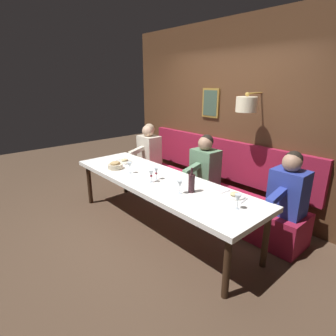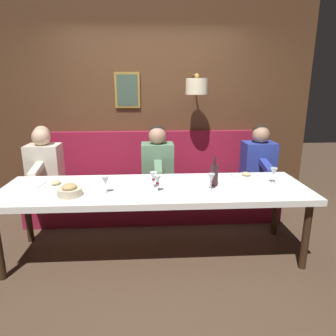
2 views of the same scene
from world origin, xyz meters
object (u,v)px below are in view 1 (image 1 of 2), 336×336
at_px(diner_nearest, 289,186).
at_px(wine_glass_4, 156,171).
at_px(diner_near, 205,162).
at_px(wine_glass_3, 180,184).
at_px(diner_middle, 149,146).
at_px(dining_table, 159,183).
at_px(wine_bottle, 192,183).
at_px(wine_glass_0, 151,174).
at_px(wine_glass_2, 238,199).
at_px(wine_glass_1, 130,165).
at_px(bread_bowl, 115,166).

bearing_deg(diner_nearest, wine_glass_4, 123.57).
relative_size(diner_near, wine_glass_3, 4.82).
bearing_deg(diner_middle, dining_table, -122.91).
bearing_deg(wine_bottle, wine_glass_0, 105.16).
distance_m(wine_glass_3, wine_bottle, 0.15).
distance_m(diner_nearest, wine_glass_3, 1.30).
xyz_separation_m(wine_glass_3, wine_bottle, (0.14, -0.06, -0.00)).
distance_m(diner_nearest, wine_glass_4, 1.65).
xyz_separation_m(diner_nearest, diner_near, (0.00, 1.31, 0.00)).
distance_m(dining_table, wine_glass_3, 0.58).
height_order(wine_glass_2, wine_glass_4, same).
distance_m(wine_glass_1, wine_glass_3, 1.00).
bearing_deg(dining_table, bread_bowl, 104.19).
bearing_deg(diner_near, bread_bowl, 142.37).
height_order(diner_near, diner_middle, same).
xyz_separation_m(dining_table, wine_bottle, (0.01, -0.59, 0.17)).
distance_m(wine_glass_0, wine_glass_2, 1.21).
height_order(dining_table, wine_glass_2, wine_glass_2).
bearing_deg(diner_nearest, wine_bottle, 138.67).
distance_m(wine_glass_2, wine_bottle, 0.62).
bearing_deg(wine_glass_0, diner_nearest, -52.53).
bearing_deg(dining_table, diner_middle, 57.09).
xyz_separation_m(diner_nearest, wine_glass_2, (-0.84, 0.14, 0.04)).
distance_m(wine_glass_0, wine_glass_3, 0.51).
distance_m(diner_middle, wine_glass_0, 1.72).
height_order(wine_glass_1, wine_glass_4, same).
height_order(wine_glass_0, wine_glass_3, same).
bearing_deg(wine_glass_4, diner_nearest, -56.43).
height_order(wine_glass_1, wine_bottle, wine_bottle).
bearing_deg(diner_near, wine_glass_4, 176.03).
bearing_deg(wine_bottle, diner_middle, 66.03).
relative_size(diner_near, diner_middle, 1.00).
height_order(dining_table, wine_glass_3, wine_glass_3).
relative_size(wine_glass_3, wine_glass_4, 1.00).
bearing_deg(wine_glass_3, wine_glass_4, 80.38).
bearing_deg(wine_glass_0, dining_table, 8.59).
bearing_deg(wine_glass_2, wine_glass_3, 104.02).
bearing_deg(wine_glass_0, diner_near, -1.49).
distance_m(wine_glass_0, wine_glass_1, 0.49).
relative_size(wine_glass_0, wine_glass_4, 1.00).
xyz_separation_m(diner_near, bread_bowl, (-1.08, 0.83, -0.03)).
distance_m(wine_glass_2, wine_glass_4, 1.23).
relative_size(wine_glass_1, wine_glass_3, 1.00).
xyz_separation_m(diner_near, wine_bottle, (-0.87, -0.55, 0.04)).
xyz_separation_m(wine_glass_0, bread_bowl, (-0.06, 0.81, -0.07)).
xyz_separation_m(diner_middle, wine_glass_3, (-1.00, -1.90, 0.04)).
bearing_deg(diner_near, wine_glass_2, -125.59).
bearing_deg(bread_bowl, wine_glass_3, -86.73).
distance_m(dining_table, diner_nearest, 1.63).
height_order(diner_near, wine_bottle, diner_near).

